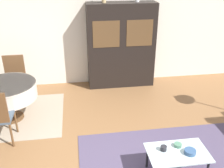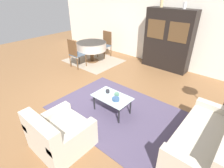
# 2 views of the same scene
# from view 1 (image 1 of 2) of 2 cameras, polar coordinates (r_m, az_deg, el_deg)

# --- Properties ---
(wall_back) EXTENTS (10.00, 0.06, 2.70)m
(wall_back) POSITION_cam_1_polar(r_m,az_deg,el_deg) (6.46, -4.74, 11.62)
(wall_back) COLOR silver
(wall_back) RESTS_ON ground_plane
(dining_rug) EXTENTS (2.01, 1.70, 0.01)m
(dining_rug) POSITION_cam_1_polar(r_m,az_deg,el_deg) (5.74, -20.80, -6.60)
(dining_rug) COLOR gray
(dining_rug) RESTS_ON ground_plane
(coffee_table) EXTENTS (0.87, 0.54, 0.41)m
(coffee_table) POSITION_cam_1_polar(r_m,az_deg,el_deg) (3.99, 14.05, -14.68)
(coffee_table) COLOR black
(coffee_table) RESTS_ON area_rug
(display_cabinet) EXTENTS (1.61, 0.47, 2.02)m
(display_cabinet) POSITION_cam_1_polar(r_m,az_deg,el_deg) (6.37, 1.98, 8.33)
(display_cabinet) COLOR black
(display_cabinet) RESTS_ON ground_plane
(dining_table) EXTENTS (1.13, 1.13, 0.76)m
(dining_table) POSITION_cam_1_polar(r_m,az_deg,el_deg) (5.39, -21.95, -1.50)
(dining_table) COLOR brown
(dining_table) RESTS_ON dining_rug
(dining_chair_far) EXTENTS (0.44, 0.44, 1.02)m
(dining_chair_far) POSITION_cam_1_polar(r_m,az_deg,el_deg) (6.11, -20.42, 1.53)
(dining_chair_far) COLOR brown
(dining_chair_far) RESTS_ON dining_rug
(cup) EXTENTS (0.09, 0.09, 0.07)m
(cup) POSITION_cam_1_polar(r_m,az_deg,el_deg) (3.92, 11.16, -13.57)
(cup) COLOR #232328
(cup) RESTS_ON coffee_table
(bowl) EXTENTS (0.16, 0.16, 0.06)m
(bowl) POSITION_cam_1_polar(r_m,az_deg,el_deg) (3.96, 16.63, -13.95)
(bowl) COLOR #33517A
(bowl) RESTS_ON coffee_table
(bowl_small) EXTENTS (0.11, 0.11, 0.05)m
(bowl_small) POSITION_cam_1_polar(r_m,az_deg,el_deg) (4.04, 14.12, -12.76)
(bowl_small) COLOR #4C7A60
(bowl_small) RESTS_ON coffee_table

